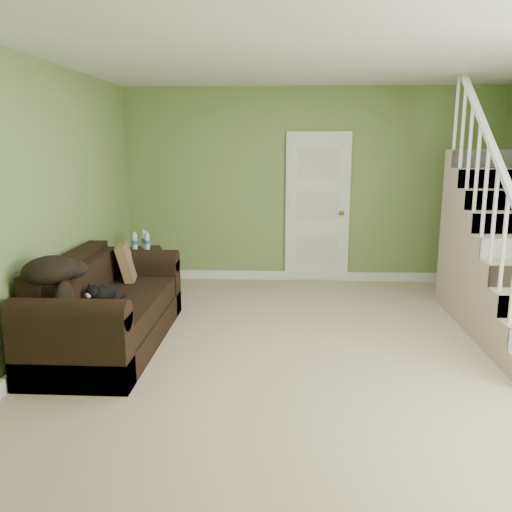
# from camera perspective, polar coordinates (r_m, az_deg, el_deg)

# --- Properties ---
(floor) EXTENTS (5.00, 5.50, 0.01)m
(floor) POSITION_cam_1_polar(r_m,az_deg,el_deg) (5.00, 6.83, -10.34)
(floor) COLOR tan
(floor) RESTS_ON ground
(ceiling) EXTENTS (5.00, 5.50, 0.01)m
(ceiling) POSITION_cam_1_polar(r_m,az_deg,el_deg) (4.68, 7.67, 20.59)
(ceiling) COLOR white
(ceiling) RESTS_ON wall_back
(wall_back) EXTENTS (5.00, 0.04, 2.60)m
(wall_back) POSITION_cam_1_polar(r_m,az_deg,el_deg) (7.40, 5.75, 7.34)
(wall_back) COLOR #708D4C
(wall_back) RESTS_ON floor
(wall_front) EXTENTS (5.00, 0.04, 2.60)m
(wall_front) POSITION_cam_1_polar(r_m,az_deg,el_deg) (1.98, 12.75, -5.63)
(wall_front) COLOR #708D4C
(wall_front) RESTS_ON floor
(wall_left) EXTENTS (0.04, 5.50, 2.60)m
(wall_left) POSITION_cam_1_polar(r_m,az_deg,el_deg) (5.13, -21.94, 4.50)
(wall_left) COLOR #708D4C
(wall_left) RESTS_ON floor
(baseboard_back) EXTENTS (5.00, 0.04, 0.12)m
(baseboard_back) POSITION_cam_1_polar(r_m,az_deg,el_deg) (7.57, 5.56, -2.08)
(baseboard_back) COLOR white
(baseboard_back) RESTS_ON floor
(baseboard_left) EXTENTS (0.04, 5.50, 0.12)m
(baseboard_left) POSITION_cam_1_polar(r_m,az_deg,el_deg) (5.40, -20.62, -8.62)
(baseboard_left) COLOR white
(baseboard_left) RESTS_ON floor
(door) EXTENTS (0.86, 0.12, 2.02)m
(door) POSITION_cam_1_polar(r_m,az_deg,el_deg) (7.39, 6.50, 5.02)
(door) COLOR white
(door) RESTS_ON floor
(staircase) EXTENTS (1.00, 2.51, 2.82)m
(staircase) POSITION_cam_1_polar(r_m,az_deg,el_deg) (6.18, 25.20, -0.85)
(staircase) COLOR tan
(staircase) RESTS_ON floor
(sofa) EXTENTS (0.93, 2.15, 0.85)m
(sofa) POSITION_cam_1_polar(r_m,az_deg,el_deg) (5.31, -15.57, -5.63)
(sofa) COLOR black
(sofa) RESTS_ON floor
(side_table) EXTENTS (0.61, 0.61, 0.81)m
(side_table) POSITION_cam_1_polar(r_m,az_deg,el_deg) (6.93, -11.77, -1.58)
(side_table) COLOR black
(side_table) RESTS_ON floor
(cat) EXTENTS (0.27, 0.46, 0.22)m
(cat) POSITION_cam_1_polar(r_m,az_deg,el_deg) (5.08, -15.79, -3.88)
(cat) COLOR black
(cat) RESTS_ON sofa
(banana) EXTENTS (0.08, 0.21, 0.06)m
(banana) POSITION_cam_1_polar(r_m,az_deg,el_deg) (4.85, -14.99, -5.24)
(banana) COLOR gold
(banana) RESTS_ON sofa
(throw_pillow) EXTENTS (0.26, 0.42, 0.41)m
(throw_pillow) POSITION_cam_1_polar(r_m,az_deg,el_deg) (5.87, -13.50, -0.63)
(throw_pillow) COLOR #4B2D1E
(throw_pillow) RESTS_ON sofa
(throw_blanket) EXTENTS (0.49, 0.59, 0.22)m
(throw_blanket) POSITION_cam_1_polar(r_m,az_deg,el_deg) (4.66, -20.92, -1.38)
(throw_blanket) COLOR black
(throw_blanket) RESTS_ON sofa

